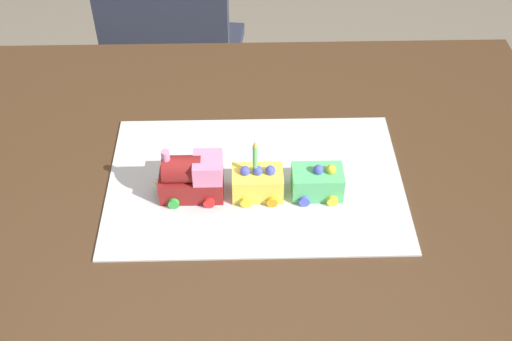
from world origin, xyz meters
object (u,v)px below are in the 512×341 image
object	(u,v)px
chair	(175,58)
cake_car_caboose_lemon	(258,183)
dining_table	(246,209)
birthday_candle	(256,155)
cake_locomotive	(192,177)
cake_car_tanker_mint_green	(318,182)

from	to	relation	value
chair	cake_car_caboose_lemon	bearing A→B (deg)	112.88
chair	cake_car_caboose_lemon	size ratio (longest dim) A/B	8.60
dining_table	birthday_candle	bearing A→B (deg)	-72.34
dining_table	chair	size ratio (longest dim) A/B	1.63
cake_locomotive	cake_car_caboose_lemon	xyz separation A→B (m)	(0.13, -0.00, -0.02)
dining_table	cake_car_tanker_mint_green	distance (m)	0.21
dining_table	cake_locomotive	xyz separation A→B (m)	(-0.10, -0.06, 0.16)
chair	cake_car_tanker_mint_green	bearing A→B (deg)	119.66
cake_locomotive	cake_car_tanker_mint_green	xyz separation A→B (m)	(0.25, -0.00, -0.02)
cake_locomotive	cake_car_tanker_mint_green	bearing A→B (deg)	-0.00
dining_table	birthday_candle	distance (m)	0.22
dining_table	chair	world-z (taller)	chair
cake_car_caboose_lemon	birthday_candle	size ratio (longest dim) A/B	1.53
dining_table	cake_car_caboose_lemon	distance (m)	0.15
chair	birthday_candle	world-z (taller)	birthday_candle
chair	cake_locomotive	bearing A→B (deg)	104.96
dining_table	cake_car_caboose_lemon	size ratio (longest dim) A/B	14.00
birthday_candle	dining_table	bearing A→B (deg)	107.66
cake_car_tanker_mint_green	dining_table	bearing A→B (deg)	157.06
cake_locomotive	birthday_candle	size ratio (longest dim) A/B	2.14
birthday_candle	cake_car_tanker_mint_green	bearing A→B (deg)	-0.00
cake_car_caboose_lemon	birthday_candle	distance (m)	0.07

